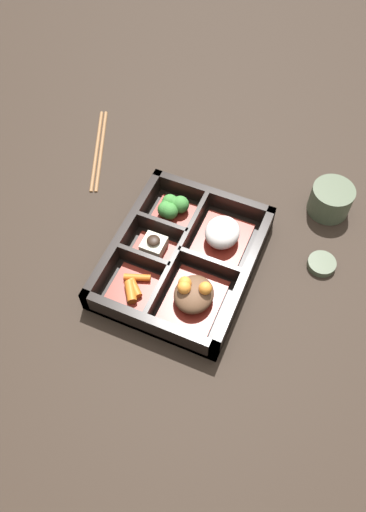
% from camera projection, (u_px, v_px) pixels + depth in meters
% --- Properties ---
extents(ground_plane, '(3.00, 3.00, 0.00)m').
position_uv_depth(ground_plane, '(183.00, 264.00, 0.85)').
color(ground_plane, black).
extents(bento_base, '(0.28, 0.23, 0.01)m').
position_uv_depth(bento_base, '(183.00, 262.00, 0.85)').
color(bento_base, black).
rests_on(bento_base, ground_plane).
extents(bento_rim, '(0.28, 0.23, 0.05)m').
position_uv_depth(bento_rim, '(181.00, 256.00, 0.83)').
color(bento_rim, black).
rests_on(bento_rim, ground_plane).
extents(bowl_rice, '(0.11, 0.09, 0.05)m').
position_uv_depth(bowl_rice, '(222.00, 234.00, 0.85)').
color(bowl_rice, maroon).
rests_on(bowl_rice, bento_base).
extents(bowl_stew, '(0.11, 0.09, 0.05)m').
position_uv_depth(bowl_stew, '(193.00, 295.00, 0.79)').
color(bowl_stew, maroon).
rests_on(bowl_stew, bento_base).
extents(bowl_greens, '(0.07, 0.07, 0.04)m').
position_uv_depth(bowl_greens, '(172.00, 207.00, 0.88)').
color(bowl_greens, maroon).
rests_on(bowl_greens, bento_base).
extents(bowl_tofu, '(0.05, 0.07, 0.03)m').
position_uv_depth(bowl_tofu, '(155.00, 245.00, 0.85)').
color(bowl_tofu, maroon).
rests_on(bowl_tofu, bento_base).
extents(bowl_carrots, '(0.07, 0.07, 0.02)m').
position_uv_depth(bowl_carrots, '(134.00, 287.00, 0.81)').
color(bowl_carrots, maroon).
rests_on(bowl_carrots, bento_base).
extents(tea_cup, '(0.08, 0.08, 0.05)m').
position_uv_depth(tea_cup, '(331.00, 199.00, 0.89)').
color(tea_cup, '#424C38').
rests_on(tea_cup, ground_plane).
extents(chopsticks, '(0.21, 0.10, 0.01)m').
position_uv_depth(chopsticks, '(99.00, 149.00, 0.99)').
color(chopsticks, brown).
rests_on(chopsticks, ground_plane).
extents(sauce_dish, '(0.05, 0.05, 0.01)m').
position_uv_depth(sauce_dish, '(322.00, 264.00, 0.84)').
color(sauce_dish, '#424C38').
rests_on(sauce_dish, ground_plane).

